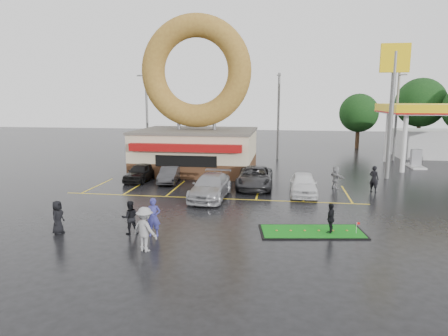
# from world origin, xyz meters

# --- Properties ---
(ground) EXTENTS (120.00, 120.00, 0.00)m
(ground) POSITION_xyz_m (0.00, 0.00, 0.00)
(ground) COLOR black
(ground) RESTS_ON ground
(donut_shop) EXTENTS (10.20, 8.70, 13.50)m
(donut_shop) POSITION_xyz_m (-3.00, 12.97, 4.46)
(donut_shop) COLOR #472B19
(donut_shop) RESTS_ON ground
(gas_station) EXTENTS (12.30, 13.65, 5.90)m
(gas_station) POSITION_xyz_m (20.00, 20.94, 3.70)
(gas_station) COLOR silver
(gas_station) RESTS_ON ground
(shell_sign) EXTENTS (2.20, 0.36, 10.60)m
(shell_sign) POSITION_xyz_m (13.00, 12.00, 7.38)
(shell_sign) COLOR slate
(shell_sign) RESTS_ON ground
(streetlight_left) EXTENTS (0.40, 2.21, 9.00)m
(streetlight_left) POSITION_xyz_m (-10.00, 19.92, 4.78)
(streetlight_left) COLOR slate
(streetlight_left) RESTS_ON ground
(streetlight_mid) EXTENTS (0.40, 2.21, 9.00)m
(streetlight_mid) POSITION_xyz_m (4.00, 20.92, 4.78)
(streetlight_mid) COLOR slate
(streetlight_mid) RESTS_ON ground
(streetlight_right) EXTENTS (0.40, 2.21, 9.00)m
(streetlight_right) POSITION_xyz_m (16.00, 21.92, 4.78)
(streetlight_right) COLOR slate
(streetlight_right) RESTS_ON ground
(tree_far_c) EXTENTS (6.30, 6.30, 9.00)m
(tree_far_c) POSITION_xyz_m (22.00, 34.00, 5.84)
(tree_far_c) COLOR #332114
(tree_far_c) RESTS_ON ground
(tree_far_d) EXTENTS (4.90, 4.90, 7.00)m
(tree_far_d) POSITION_xyz_m (14.00, 32.00, 4.53)
(tree_far_d) COLOR #332114
(tree_far_d) RESTS_ON ground
(car_black) EXTENTS (1.73, 4.09, 1.38)m
(car_black) POSITION_xyz_m (-6.44, 8.00, 0.69)
(car_black) COLOR black
(car_black) RESTS_ON ground
(car_dgrey) EXTENTS (1.70, 3.86, 1.23)m
(car_dgrey) POSITION_xyz_m (-4.02, 7.82, 0.62)
(car_dgrey) COLOR #2A2A2C
(car_dgrey) RESTS_ON ground
(car_silver) EXTENTS (2.37, 5.39, 1.54)m
(car_silver) POSITION_xyz_m (0.02, 3.50, 0.77)
(car_silver) COLOR #95959A
(car_silver) RESTS_ON ground
(car_grey) EXTENTS (2.57, 5.43, 1.50)m
(car_grey) POSITION_xyz_m (2.65, 7.06, 0.75)
(car_grey) COLOR #2B2B2D
(car_grey) RESTS_ON ground
(car_white) EXTENTS (1.77, 4.39, 1.50)m
(car_white) POSITION_xyz_m (6.03, 5.30, 0.75)
(car_white) COLOR white
(car_white) RESTS_ON ground
(person_blue) EXTENTS (0.71, 0.50, 1.83)m
(person_blue) POSITION_xyz_m (-1.30, -4.05, 0.91)
(person_blue) COLOR navy
(person_blue) RESTS_ON ground
(person_blackjkt) EXTENTS (0.99, 0.91, 1.62)m
(person_blackjkt) POSITION_xyz_m (-2.52, -3.94, 0.81)
(person_blackjkt) COLOR black
(person_blackjkt) RESTS_ON ground
(person_hoodie) EXTENTS (1.43, 1.17, 1.93)m
(person_hoodie) POSITION_xyz_m (-1.05, -5.93, 0.97)
(person_hoodie) COLOR gray
(person_hoodie) RESTS_ON ground
(person_bystander) EXTENTS (0.55, 0.81, 1.63)m
(person_bystander) POSITION_xyz_m (-5.96, -4.44, 0.82)
(person_bystander) COLOR black
(person_bystander) RESTS_ON ground
(person_cameraman) EXTENTS (0.63, 0.97, 1.53)m
(person_cameraman) POSITION_xyz_m (7.00, -2.52, 0.77)
(person_cameraman) COLOR black
(person_cameraman) RESTS_ON ground
(person_walker_near) EXTENTS (1.12, 1.58, 1.64)m
(person_walker_near) POSITION_xyz_m (8.43, 7.62, 0.82)
(person_walker_near) COLOR gray
(person_walker_near) RESTS_ON ground
(person_walker_far) EXTENTS (0.80, 0.77, 1.85)m
(person_walker_far) POSITION_xyz_m (10.90, 6.83, 0.93)
(person_walker_far) COLOR black
(person_walker_far) RESTS_ON ground
(dumpster) EXTENTS (1.99, 1.52, 1.30)m
(dumpster) POSITION_xyz_m (-7.65, 13.27, 0.65)
(dumpster) COLOR #1B4725
(dumpster) RESTS_ON ground
(putting_green) EXTENTS (5.28, 2.89, 0.63)m
(putting_green) POSITION_xyz_m (6.14, -2.42, 0.04)
(putting_green) COLOR black
(putting_green) RESTS_ON ground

